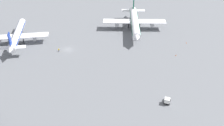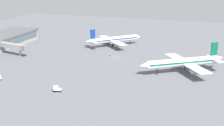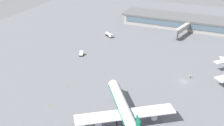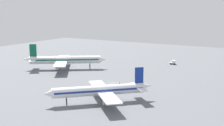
{
  "view_description": "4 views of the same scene",
  "coord_description": "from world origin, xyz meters",
  "px_view_note": "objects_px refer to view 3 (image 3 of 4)",
  "views": [
    {
      "loc": [
        81.23,
        -73.21,
        61.06
      ],
      "look_at": [
        28.09,
        -1.43,
        3.49
      ],
      "focal_mm": 39.71,
      "sensor_mm": 36.0,
      "label": 1
    },
    {
      "loc": [
        168.6,
        54.88,
        49.18
      ],
      "look_at": [
        27.42,
        7.18,
        5.29
      ],
      "focal_mm": 52.58,
      "sensor_mm": 36.0,
      "label": 2
    },
    {
      "loc": [
        -15.24,
        117.86,
        64.38
      ],
      "look_at": [
        35.46,
        0.65,
        2.73
      ],
      "focal_mm": 45.9,
      "sensor_mm": 36.0,
      "label": 3
    },
    {
      "loc": [
        -118.43,
        -69.32,
        34.37
      ],
      "look_at": [
        24.48,
        15.46,
        3.82
      ],
      "focal_mm": 51.21,
      "sensor_mm": 36.0,
      "label": 4
    }
  ],
  "objects_px": {
    "ground_crew_worker": "(190,76)",
    "safety_cone_mid_apron": "(50,106)",
    "baggage_tug": "(81,53)",
    "safety_cone_near_gate": "(68,87)",
    "airplane_taxiing": "(124,111)",
    "fuel_truck": "(109,35)"
  },
  "relations": [
    {
      "from": "baggage_tug",
      "to": "ground_crew_worker",
      "type": "xyz_separation_m",
      "value": [
        -59.19,
        2.53,
        -0.31
      ]
    },
    {
      "from": "fuel_truck",
      "to": "baggage_tug",
      "type": "bearing_deg",
      "value": -58.99
    },
    {
      "from": "fuel_truck",
      "to": "safety_cone_near_gate",
      "type": "bearing_deg",
      "value": -47.2
    },
    {
      "from": "ground_crew_worker",
      "to": "safety_cone_near_gate",
      "type": "distance_m",
      "value": 56.68
    },
    {
      "from": "ground_crew_worker",
      "to": "airplane_taxiing",
      "type": "bearing_deg",
      "value": -74.76
    },
    {
      "from": "fuel_truck",
      "to": "ground_crew_worker",
      "type": "height_order",
      "value": "fuel_truck"
    },
    {
      "from": "ground_crew_worker",
      "to": "safety_cone_near_gate",
      "type": "xyz_separation_m",
      "value": [
        47.73,
        30.57,
        -0.55
      ]
    },
    {
      "from": "fuel_truck",
      "to": "safety_cone_mid_apron",
      "type": "bearing_deg",
      "value": -48.12
    },
    {
      "from": "airplane_taxiing",
      "to": "fuel_truck",
      "type": "bearing_deg",
      "value": -7.74
    },
    {
      "from": "ground_crew_worker",
      "to": "safety_cone_mid_apron",
      "type": "relative_size",
      "value": 2.78
    },
    {
      "from": "safety_cone_near_gate",
      "to": "safety_cone_mid_apron",
      "type": "height_order",
      "value": "same"
    },
    {
      "from": "baggage_tug",
      "to": "safety_cone_near_gate",
      "type": "xyz_separation_m",
      "value": [
        -11.45,
        33.09,
        -0.86
      ]
    },
    {
      "from": "airplane_taxiing",
      "to": "safety_cone_mid_apron",
      "type": "bearing_deg",
      "value": 58.78
    },
    {
      "from": "ground_crew_worker",
      "to": "safety_cone_mid_apron",
      "type": "distance_m",
      "value": 65.32
    },
    {
      "from": "safety_cone_near_gate",
      "to": "ground_crew_worker",
      "type": "bearing_deg",
      "value": -147.36
    },
    {
      "from": "airplane_taxiing",
      "to": "fuel_truck",
      "type": "height_order",
      "value": "airplane_taxiing"
    },
    {
      "from": "ground_crew_worker",
      "to": "safety_cone_mid_apron",
      "type": "height_order",
      "value": "ground_crew_worker"
    },
    {
      "from": "safety_cone_near_gate",
      "to": "safety_cone_mid_apron",
      "type": "xyz_separation_m",
      "value": [
        -0.8,
        14.86,
        0.0
      ]
    },
    {
      "from": "baggage_tug",
      "to": "ground_crew_worker",
      "type": "bearing_deg",
      "value": -110.35
    },
    {
      "from": "airplane_taxiing",
      "to": "safety_cone_mid_apron",
      "type": "distance_m",
      "value": 31.04
    },
    {
      "from": "fuel_truck",
      "to": "safety_cone_mid_apron",
      "type": "xyz_separation_m",
      "value": [
        -10.15,
        80.57,
        -1.09
      ]
    },
    {
      "from": "airplane_taxiing",
      "to": "fuel_truck",
      "type": "relative_size",
      "value": 6.17
    }
  ]
}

